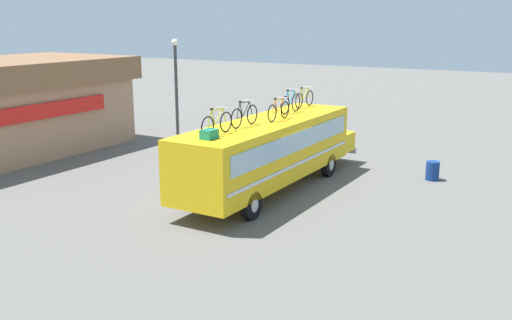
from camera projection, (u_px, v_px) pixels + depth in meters
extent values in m
plane|color=#605E59|center=(268.00, 192.00, 22.47)|extent=(120.00, 120.00, 0.00)
cube|color=yellow|center=(268.00, 149.00, 22.06)|extent=(9.84, 2.46, 2.19)
cube|color=yellow|center=(327.00, 140.00, 26.92)|extent=(1.38, 2.26, 0.85)
cube|color=#99B7C6|center=(297.00, 142.00, 21.35)|extent=(9.05, 0.04, 0.71)
cube|color=#99B7C6|center=(240.00, 135.00, 22.58)|extent=(9.05, 0.04, 0.71)
cube|color=silver|center=(297.00, 164.00, 21.55)|extent=(9.44, 0.03, 0.12)
cube|color=silver|center=(240.00, 156.00, 22.78)|extent=(9.44, 0.03, 0.12)
cube|color=silver|center=(333.00, 148.00, 27.67)|extent=(0.16, 2.34, 0.24)
cylinder|color=black|center=(328.00, 165.00, 24.61)|extent=(0.97, 0.28, 0.97)
cylinder|color=silver|center=(328.00, 165.00, 24.61)|extent=(0.44, 0.30, 0.44)
cylinder|color=black|center=(283.00, 159.00, 25.69)|extent=(0.97, 0.28, 0.97)
cylinder|color=silver|center=(283.00, 159.00, 25.69)|extent=(0.44, 0.30, 0.44)
cylinder|color=black|center=(251.00, 205.00, 19.26)|extent=(0.97, 0.28, 0.97)
cylinder|color=silver|center=(251.00, 205.00, 19.26)|extent=(0.44, 0.30, 0.44)
cylinder|color=black|center=(198.00, 195.00, 20.34)|extent=(0.97, 0.28, 0.97)
cylinder|color=silver|center=(198.00, 195.00, 20.34)|extent=(0.44, 0.30, 0.44)
cube|color=#1E7F66|center=(209.00, 134.00, 18.44)|extent=(0.54, 0.39, 0.31)
torus|color=black|center=(208.00, 127.00, 18.61)|extent=(0.70, 0.04, 0.70)
torus|color=black|center=(226.00, 122.00, 19.50)|extent=(0.70, 0.04, 0.70)
cylinder|color=#B2B20C|center=(213.00, 117.00, 18.82)|extent=(0.20, 0.04, 0.50)
cylinder|color=#B2B20C|center=(219.00, 116.00, 19.09)|extent=(0.49, 0.04, 0.48)
cylinder|color=#B2B20C|center=(217.00, 109.00, 18.96)|extent=(0.64, 0.04, 0.07)
cylinder|color=#B2B20C|center=(211.00, 126.00, 18.78)|extent=(0.41, 0.03, 0.05)
cylinder|color=#B2B20C|center=(210.00, 119.00, 18.65)|extent=(0.26, 0.03, 0.52)
cylinder|color=#B2B20C|center=(224.00, 115.00, 19.37)|extent=(0.22, 0.03, 0.49)
cylinder|color=silver|center=(223.00, 107.00, 19.22)|extent=(0.03, 0.44, 0.03)
ellipsoid|color=black|center=(211.00, 109.00, 18.68)|extent=(0.20, 0.08, 0.06)
torus|color=black|center=(236.00, 119.00, 20.15)|extent=(0.71, 0.04, 0.71)
torus|color=black|center=(252.00, 114.00, 21.04)|extent=(0.71, 0.04, 0.71)
cylinder|color=black|center=(241.00, 110.00, 20.36)|extent=(0.20, 0.04, 0.51)
cylinder|color=black|center=(246.00, 109.00, 20.63)|extent=(0.49, 0.04, 0.49)
cylinder|color=black|center=(245.00, 102.00, 20.50)|extent=(0.64, 0.04, 0.07)
cylinder|color=black|center=(240.00, 117.00, 20.32)|extent=(0.41, 0.03, 0.05)
cylinder|color=black|center=(238.00, 111.00, 20.19)|extent=(0.26, 0.03, 0.53)
cylinder|color=black|center=(251.00, 108.00, 20.91)|extent=(0.22, 0.03, 0.50)
cylinder|color=silver|center=(249.00, 100.00, 20.76)|extent=(0.03, 0.44, 0.03)
ellipsoid|color=black|center=(240.00, 102.00, 20.22)|extent=(0.20, 0.08, 0.06)
torus|color=black|center=(272.00, 113.00, 21.44)|extent=(0.66, 0.04, 0.66)
torus|color=black|center=(285.00, 110.00, 22.30)|extent=(0.66, 0.04, 0.66)
cylinder|color=orange|center=(276.00, 106.00, 21.64)|extent=(0.20, 0.04, 0.47)
cylinder|color=orange|center=(280.00, 105.00, 21.90)|extent=(0.47, 0.04, 0.45)
cylinder|color=orange|center=(279.00, 99.00, 21.78)|extent=(0.61, 0.04, 0.07)
cylinder|color=orange|center=(275.00, 112.00, 21.60)|extent=(0.39, 0.03, 0.05)
cylinder|color=orange|center=(274.00, 107.00, 21.48)|extent=(0.25, 0.03, 0.49)
cylinder|color=orange|center=(284.00, 104.00, 22.17)|extent=(0.21, 0.03, 0.46)
cylinder|color=silver|center=(283.00, 97.00, 22.03)|extent=(0.03, 0.44, 0.03)
ellipsoid|color=black|center=(275.00, 99.00, 21.51)|extent=(0.20, 0.08, 0.06)
torus|color=black|center=(285.00, 105.00, 23.18)|extent=(0.74, 0.04, 0.74)
torus|color=black|center=(296.00, 102.00, 23.99)|extent=(0.74, 0.04, 0.74)
cylinder|color=#197FDB|center=(288.00, 97.00, 23.35)|extent=(0.19, 0.04, 0.53)
cylinder|color=#197FDB|center=(292.00, 97.00, 23.60)|extent=(0.45, 0.04, 0.51)
cylinder|color=#197FDB|center=(291.00, 91.00, 23.48)|extent=(0.58, 0.04, 0.07)
cylinder|color=#197FDB|center=(287.00, 104.00, 23.33)|extent=(0.37, 0.03, 0.05)
cylinder|color=#197FDB|center=(286.00, 98.00, 23.20)|extent=(0.24, 0.03, 0.55)
cylinder|color=#197FDB|center=(295.00, 96.00, 23.85)|extent=(0.20, 0.03, 0.52)
cylinder|color=silver|center=(294.00, 89.00, 23.71)|extent=(0.03, 0.44, 0.03)
ellipsoid|color=black|center=(288.00, 90.00, 23.22)|extent=(0.20, 0.08, 0.06)
torus|color=black|center=(299.00, 101.00, 24.67)|extent=(0.68, 0.04, 0.68)
torus|color=black|center=(310.00, 98.00, 25.56)|extent=(0.68, 0.04, 0.68)
cylinder|color=#B2B20C|center=(302.00, 94.00, 24.88)|extent=(0.20, 0.04, 0.48)
cylinder|color=#B2B20C|center=(306.00, 94.00, 25.15)|extent=(0.49, 0.04, 0.47)
cylinder|color=#B2B20C|center=(305.00, 88.00, 25.02)|extent=(0.64, 0.04, 0.07)
cylinder|color=#B2B20C|center=(301.00, 100.00, 24.84)|extent=(0.40, 0.03, 0.05)
cylinder|color=#B2B20C|center=(300.00, 95.00, 24.71)|extent=(0.26, 0.03, 0.50)
cylinder|color=#B2B20C|center=(309.00, 93.00, 25.42)|extent=(0.22, 0.03, 0.47)
cylinder|color=silver|center=(308.00, 87.00, 25.28)|extent=(0.03, 0.44, 0.03)
ellipsoid|color=black|center=(302.00, 88.00, 24.74)|extent=(0.20, 0.08, 0.06)
cube|color=tan|center=(0.00, 120.00, 28.40)|extent=(11.82, 6.71, 3.40)
cube|color=red|center=(46.00, 110.00, 26.52)|extent=(7.09, 0.16, 0.70)
cylinder|color=navy|center=(433.00, 171.00, 24.01)|extent=(0.55, 0.55, 0.79)
cylinder|color=#38383D|center=(177.00, 107.00, 25.77)|extent=(0.14, 0.14, 5.45)
sphere|color=#F2EDCC|center=(175.00, 42.00, 25.11)|extent=(0.29, 0.29, 0.29)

